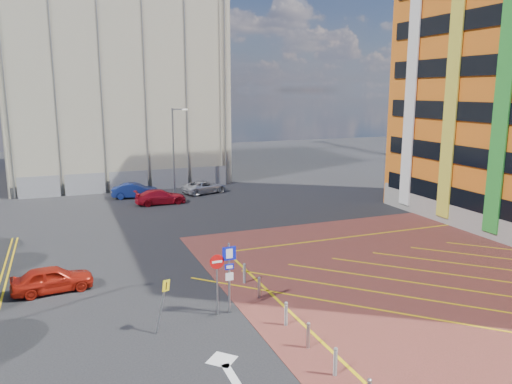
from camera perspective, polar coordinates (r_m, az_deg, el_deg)
ground at (r=21.60m, az=-3.46°, el=-14.88°), size 140.00×140.00×0.00m
forecourt at (r=28.77m, az=24.47°, el=-9.02°), size 26.00×26.00×0.02m
lamp_back at (r=47.78m, az=-9.33°, el=5.09°), size 1.53×0.16×8.00m
sign_cluster at (r=21.77m, az=-3.59°, el=-9.06°), size 1.17×0.12×3.20m
warning_sign at (r=20.67m, az=-10.58°, el=-11.97°), size 0.71×0.41×2.25m
bollard_row at (r=20.78m, az=4.25°, el=-14.58°), size 0.14×11.14×0.90m
construction_building at (r=58.74m, az=-16.10°, el=12.47°), size 21.20×19.20×22.00m
construction_fence at (r=49.67m, az=-13.17°, el=1.26°), size 21.60×0.06×2.00m
car_red_left at (r=26.43m, az=-22.25°, el=-9.18°), size 3.90×1.86×1.29m
car_blue_back at (r=46.56m, az=-13.64°, el=0.16°), size 4.29×2.27×1.34m
car_red_back at (r=43.62m, az=-10.86°, el=-0.54°), size 4.36×1.85×1.26m
car_silver_back at (r=47.56m, az=-5.90°, el=0.57°), size 4.74×3.19×1.21m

